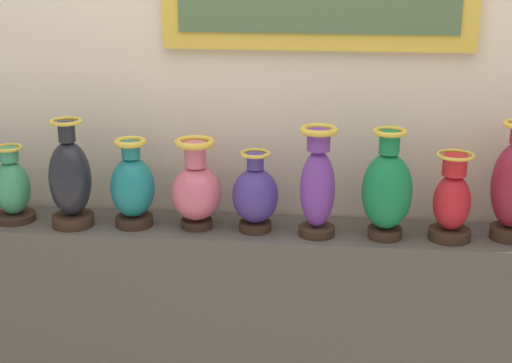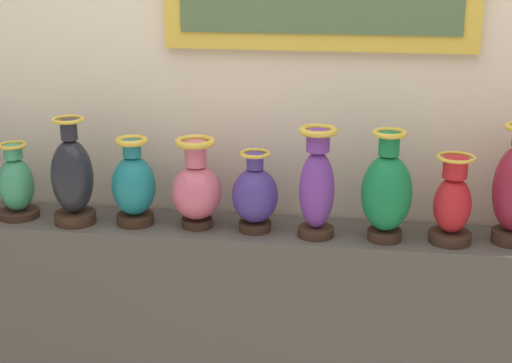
# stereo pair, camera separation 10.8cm
# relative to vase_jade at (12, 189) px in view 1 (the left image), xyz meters

# --- Properties ---
(display_shelf) EXTENTS (2.47, 0.29, 0.94)m
(display_shelf) POSITION_rel_vase_jade_xyz_m (0.89, 0.02, -0.59)
(display_shelf) COLOR #4C4742
(display_shelf) RESTS_ON ground_plane
(back_wall) EXTENTS (4.62, 0.14, 2.71)m
(back_wall) POSITION_rel_vase_jade_xyz_m (0.90, 0.22, 0.31)
(back_wall) COLOR beige
(back_wall) RESTS_ON ground_plane
(vase_jade) EXTENTS (0.15, 0.15, 0.28)m
(vase_jade) POSITION_rel_vase_jade_xyz_m (0.00, 0.00, 0.00)
(vase_jade) COLOR #382319
(vase_jade) RESTS_ON display_shelf
(vase_onyx) EXTENTS (0.15, 0.15, 0.39)m
(vase_onyx) POSITION_rel_vase_jade_xyz_m (0.23, -0.03, 0.05)
(vase_onyx) COLOR #382319
(vase_onyx) RESTS_ON display_shelf
(vase_teal) EXTENTS (0.16, 0.16, 0.32)m
(vase_teal) POSITION_rel_vase_jade_xyz_m (0.45, -0.00, 0.02)
(vase_teal) COLOR #382319
(vase_teal) RESTS_ON display_shelf
(vase_rose) EXTENTS (0.18, 0.18, 0.33)m
(vase_rose) POSITION_rel_vase_jade_xyz_m (0.68, 0.00, 0.02)
(vase_rose) COLOR #382319
(vase_rose) RESTS_ON display_shelf
(vase_indigo) EXTENTS (0.16, 0.16, 0.29)m
(vase_indigo) POSITION_rel_vase_jade_xyz_m (0.89, -0.01, 0.01)
(vase_indigo) COLOR #382319
(vase_indigo) RESTS_ON display_shelf
(vase_violet) EXTENTS (0.13, 0.13, 0.39)m
(vase_violet) POSITION_rel_vase_jade_xyz_m (1.11, -0.03, 0.06)
(vase_violet) COLOR #382319
(vase_violet) RESTS_ON display_shelf
(vase_emerald) EXTENTS (0.17, 0.17, 0.39)m
(vase_emerald) POSITION_rel_vase_jade_xyz_m (1.35, -0.03, 0.05)
(vase_emerald) COLOR #382319
(vase_emerald) RESTS_ON display_shelf
(vase_crimson) EXTENTS (0.14, 0.14, 0.31)m
(vase_crimson) POSITION_rel_vase_jade_xyz_m (1.57, -0.02, 0.01)
(vase_crimson) COLOR #382319
(vase_crimson) RESTS_ON display_shelf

